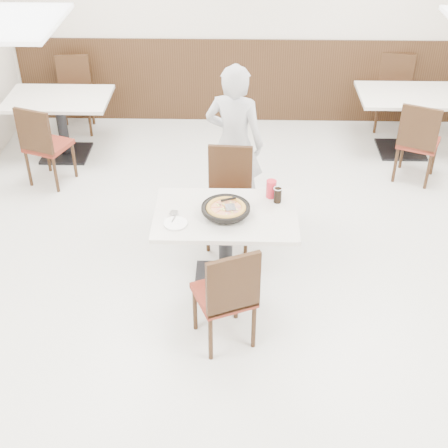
{
  "coord_description": "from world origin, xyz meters",
  "views": [
    {
      "loc": [
        -0.08,
        -4.34,
        3.63
      ],
      "look_at": [
        -0.18,
        -0.3,
        0.86
      ],
      "focal_mm": 50.0,
      "sensor_mm": 36.0,
      "label": 1
    }
  ],
  "objects_px": {
    "pizza_pan": "(226,211)",
    "red_cup": "(271,189)",
    "chair_near": "(224,292)",
    "cola_glass": "(278,195)",
    "chair_far": "(229,200)",
    "pizza": "(226,210)",
    "bg_table_right": "(405,123)",
    "side_plate": "(176,223)",
    "bg_chair_right_near": "(419,141)",
    "bg_chair_right_far": "(394,94)",
    "bg_chair_left_far": "(74,97)",
    "main_table": "(226,249)",
    "diner_person": "(234,143)",
    "bg_chair_left_near": "(48,144)",
    "bg_table_left": "(62,127)"
  },
  "relations": [
    {
      "from": "cola_glass",
      "to": "pizza",
      "type": "bearing_deg",
      "value": -152.5
    },
    {
      "from": "red_cup",
      "to": "bg_chair_left_near",
      "type": "bearing_deg",
      "value": 148.01
    },
    {
      "from": "side_plate",
      "to": "bg_chair_right_near",
      "type": "height_order",
      "value": "bg_chair_right_near"
    },
    {
      "from": "diner_person",
      "to": "bg_chair_left_far",
      "type": "height_order",
      "value": "diner_person"
    },
    {
      "from": "pizza",
      "to": "bg_table_right",
      "type": "relative_size",
      "value": 0.24
    },
    {
      "from": "bg_chair_left_far",
      "to": "main_table",
      "type": "bearing_deg",
      "value": 117.0
    },
    {
      "from": "chair_near",
      "to": "bg_chair_right_far",
      "type": "distance_m",
      "value": 4.45
    },
    {
      "from": "chair_far",
      "to": "bg_chair_right_near",
      "type": "height_order",
      "value": "same"
    },
    {
      "from": "chair_near",
      "to": "bg_chair_left_far",
      "type": "distance_m",
      "value": 4.27
    },
    {
      "from": "diner_person",
      "to": "bg_chair_right_near",
      "type": "height_order",
      "value": "diner_person"
    },
    {
      "from": "bg_chair_right_far",
      "to": "main_table",
      "type": "bearing_deg",
      "value": 68.78
    },
    {
      "from": "bg_chair_right_far",
      "to": "bg_chair_left_far",
      "type": "bearing_deg",
      "value": 13.97
    },
    {
      "from": "bg_chair_right_far",
      "to": "pizza_pan",
      "type": "bearing_deg",
      "value": 69.04
    },
    {
      "from": "chair_far",
      "to": "bg_table_left",
      "type": "height_order",
      "value": "chair_far"
    },
    {
      "from": "chair_far",
      "to": "bg_table_right",
      "type": "distance_m",
      "value": 2.87
    },
    {
      "from": "pizza",
      "to": "pizza_pan",
      "type": "bearing_deg",
      "value": 111.57
    },
    {
      "from": "bg_chair_left_far",
      "to": "bg_table_right",
      "type": "height_order",
      "value": "bg_chair_left_far"
    },
    {
      "from": "pizza",
      "to": "red_cup",
      "type": "relative_size",
      "value": 1.77
    },
    {
      "from": "chair_near",
      "to": "cola_glass",
      "type": "bearing_deg",
      "value": 40.6
    },
    {
      "from": "bg_table_left",
      "to": "bg_chair_right_near",
      "type": "distance_m",
      "value": 4.15
    },
    {
      "from": "bg_chair_left_near",
      "to": "bg_chair_right_far",
      "type": "distance_m",
      "value": 4.35
    },
    {
      "from": "main_table",
      "to": "bg_table_left",
      "type": "bearing_deg",
      "value": 129.89
    },
    {
      "from": "pizza",
      "to": "bg_chair_right_near",
      "type": "distance_m",
      "value": 2.91
    },
    {
      "from": "side_plate",
      "to": "cola_glass",
      "type": "xyz_separation_m",
      "value": [
        0.85,
        0.36,
        0.06
      ]
    },
    {
      "from": "red_cup",
      "to": "bg_table_left",
      "type": "height_order",
      "value": "red_cup"
    },
    {
      "from": "chair_far",
      "to": "red_cup",
      "type": "xyz_separation_m",
      "value": [
        0.37,
        -0.37,
        0.35
      ]
    },
    {
      "from": "red_cup",
      "to": "bg_chair_right_near",
      "type": "height_order",
      "value": "bg_chair_right_near"
    },
    {
      "from": "main_table",
      "to": "bg_chair_left_near",
      "type": "bearing_deg",
      "value": 138.63
    },
    {
      "from": "chair_far",
      "to": "side_plate",
      "type": "height_order",
      "value": "chair_far"
    },
    {
      "from": "pizza",
      "to": "bg_table_left",
      "type": "height_order",
      "value": "pizza"
    },
    {
      "from": "diner_person",
      "to": "bg_chair_left_far",
      "type": "bearing_deg",
      "value": -27.41
    },
    {
      "from": "pizza",
      "to": "bg_chair_left_far",
      "type": "bearing_deg",
      "value": 122.77
    },
    {
      "from": "bg_chair_left_far",
      "to": "chair_near",
      "type": "bearing_deg",
      "value": 111.91
    },
    {
      "from": "bg_chair_left_near",
      "to": "pizza",
      "type": "bearing_deg",
      "value": -21.07
    },
    {
      "from": "bg_table_left",
      "to": "bg_chair_left_far",
      "type": "bearing_deg",
      "value": 89.32
    },
    {
      "from": "cola_glass",
      "to": "bg_table_right",
      "type": "bearing_deg",
      "value": 55.17
    },
    {
      "from": "bg_chair_left_far",
      "to": "bg_chair_right_far",
      "type": "bearing_deg",
      "value": 176.24
    },
    {
      "from": "pizza_pan",
      "to": "bg_chair_right_far",
      "type": "relative_size",
      "value": 0.4
    },
    {
      "from": "bg_chair_right_near",
      "to": "red_cup",
      "type": "bearing_deg",
      "value": -111.71
    },
    {
      "from": "main_table",
      "to": "bg_chair_left_far",
      "type": "height_order",
      "value": "bg_chair_left_far"
    },
    {
      "from": "bg_table_right",
      "to": "bg_chair_right_near",
      "type": "distance_m",
      "value": 0.67
    },
    {
      "from": "pizza_pan",
      "to": "red_cup",
      "type": "xyz_separation_m",
      "value": [
        0.39,
        0.3,
        0.04
      ]
    },
    {
      "from": "red_cup",
      "to": "diner_person",
      "type": "height_order",
      "value": "diner_person"
    },
    {
      "from": "side_plate",
      "to": "pizza_pan",
      "type": "bearing_deg",
      "value": 19.43
    },
    {
      "from": "chair_near",
      "to": "bg_table_left",
      "type": "xyz_separation_m",
      "value": [
        -2.01,
        3.1,
        -0.1
      ]
    },
    {
      "from": "cola_glass",
      "to": "bg_chair_left_near",
      "type": "bearing_deg",
      "value": 147.2
    },
    {
      "from": "cola_glass",
      "to": "bg_table_left",
      "type": "height_order",
      "value": "cola_glass"
    },
    {
      "from": "bg_chair_left_near",
      "to": "bg_chair_right_far",
      "type": "relative_size",
      "value": 1.0
    },
    {
      "from": "bg_chair_left_near",
      "to": "bg_chair_right_near",
      "type": "height_order",
      "value": "same"
    },
    {
      "from": "pizza_pan",
      "to": "red_cup",
      "type": "distance_m",
      "value": 0.49
    }
  ]
}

